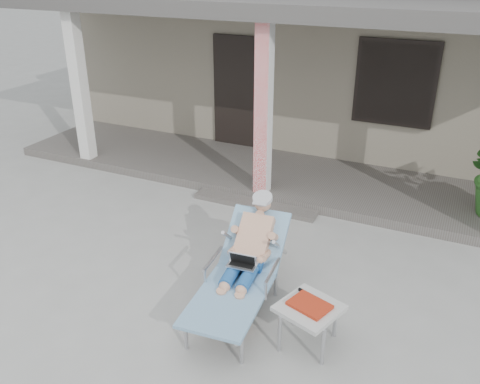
% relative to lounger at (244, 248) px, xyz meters
% --- Properties ---
extents(ground, '(60.00, 60.00, 0.00)m').
position_rel_lounger_xyz_m(ground, '(-0.86, 0.44, -0.73)').
color(ground, '#9E9E99').
rests_on(ground, ground).
extents(house, '(10.40, 5.40, 3.30)m').
position_rel_lounger_xyz_m(house, '(-0.86, 6.93, 0.94)').
color(house, gray).
rests_on(house, ground).
extents(porch_deck, '(10.00, 2.00, 0.15)m').
position_rel_lounger_xyz_m(porch_deck, '(-0.86, 3.44, -0.65)').
color(porch_deck, '#605B56').
rests_on(porch_deck, ground).
extents(porch_overhang, '(10.00, 2.30, 2.85)m').
position_rel_lounger_xyz_m(porch_overhang, '(-0.86, 3.38, 2.06)').
color(porch_overhang, silver).
rests_on(porch_overhang, porch_deck).
extents(porch_step, '(2.00, 0.30, 0.07)m').
position_rel_lounger_xyz_m(porch_step, '(-0.86, 2.29, -0.69)').
color(porch_step, '#605B56').
rests_on(porch_step, ground).
extents(lounger, '(0.83, 1.86, 1.18)m').
position_rel_lounger_xyz_m(lounger, '(0.00, 0.00, 0.00)').
color(lounger, '#B7B7BC').
rests_on(lounger, ground).
extents(side_table, '(0.70, 0.70, 0.50)m').
position_rel_lounger_xyz_m(side_table, '(0.85, -0.32, -0.31)').
color(side_table, '#B6B6B1').
rests_on(side_table, ground).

